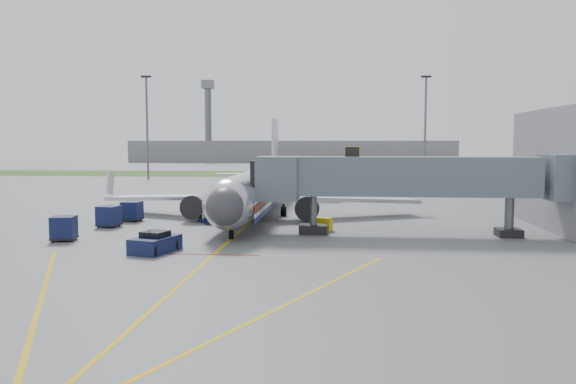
# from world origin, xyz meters

# --- Properties ---
(ground) EXTENTS (400.00, 400.00, 0.00)m
(ground) POSITION_xyz_m (0.00, 0.00, 0.00)
(ground) COLOR #565659
(ground) RESTS_ON ground
(grass_strip) EXTENTS (300.00, 25.00, 0.01)m
(grass_strip) POSITION_xyz_m (0.00, 90.00, 0.01)
(grass_strip) COLOR #2D4C1E
(grass_strip) RESTS_ON ground
(apron_markings) EXTENTS (21.52, 50.00, 0.01)m
(apron_markings) POSITION_xyz_m (0.00, -7.40, 0.00)
(apron_markings) COLOR gold
(apron_markings) RESTS_ON ground
(airliner) EXTENTS (32.10, 35.67, 10.25)m
(airliner) POSITION_xyz_m (0.00, 15.25, 2.65)
(airliner) COLOR silver
(airliner) RESTS_ON ground
(jet_bridge) EXTENTS (25.30, 4.00, 6.90)m
(jet_bridge) POSITION_xyz_m (12.86, 5.00, 4.47)
(jet_bridge) COLOR slate
(jet_bridge) RESTS_ON ground
(light_mast_left) EXTENTS (2.00, 0.44, 20.40)m
(light_mast_left) POSITION_xyz_m (-30.00, 70.00, 10.78)
(light_mast_left) COLOR #595B60
(light_mast_left) RESTS_ON ground
(light_mast_right) EXTENTS (2.00, 0.44, 20.40)m
(light_mast_right) POSITION_xyz_m (25.00, 75.00, 10.78)
(light_mast_right) COLOR #595B60
(light_mast_right) RESTS_ON ground
(distant_terminal) EXTENTS (120.00, 14.00, 8.00)m
(distant_terminal) POSITION_xyz_m (-10.00, 170.00, 4.00)
(distant_terminal) COLOR slate
(distant_terminal) RESTS_ON ground
(control_tower) EXTENTS (4.00, 4.00, 30.00)m
(control_tower) POSITION_xyz_m (-40.00, 165.00, 17.33)
(control_tower) COLOR #595B60
(control_tower) RESTS_ON ground
(pushback_tug) EXTENTS (2.93, 3.81, 1.40)m
(pushback_tug) POSITION_xyz_m (-4.00, -3.50, 0.59)
(pushback_tug) COLOR #0C1B37
(pushback_tug) RESTS_ON ground
(baggage_cart_a) EXTENTS (1.96, 1.96, 1.80)m
(baggage_cart_a) POSITION_xyz_m (-12.10, 0.15, 0.92)
(baggage_cart_a) COLOR #0C1B37
(baggage_cart_a) RESTS_ON ground
(baggage_cart_b) EXTENTS (1.90, 1.90, 1.81)m
(baggage_cart_b) POSITION_xyz_m (-11.55, 6.94, 0.92)
(baggage_cart_b) COLOR #0C1B37
(baggage_cart_b) RESTS_ON ground
(baggage_cart_c) EXTENTS (1.76, 1.76, 1.80)m
(baggage_cart_c) POSITION_xyz_m (-10.94, 10.70, 0.92)
(baggage_cart_c) COLOR #0C1B37
(baggage_cart_c) RESTS_ON ground
(belt_loader) EXTENTS (3.05, 4.75, 2.27)m
(belt_loader) POSITION_xyz_m (-3.79, 11.02, 0.56)
(belt_loader) COLOR #0C1B37
(belt_loader) RESTS_ON ground
(ground_power_cart) EXTENTS (1.59, 1.32, 1.09)m
(ground_power_cart) POSITION_xyz_m (6.73, 6.61, 0.54)
(ground_power_cart) COLOR gold
(ground_power_cart) RESTS_ON ground
(ramp_worker) EXTENTS (0.77, 0.71, 1.76)m
(ramp_worker) POSITION_xyz_m (-12.09, 8.82, 0.88)
(ramp_worker) COLOR #96C417
(ramp_worker) RESTS_ON ground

